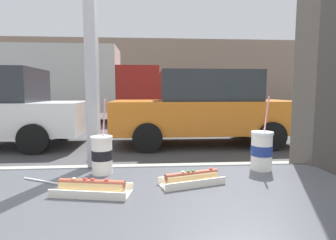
# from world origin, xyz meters

# --- Properties ---
(ground_plane) EXTENTS (60.00, 60.00, 0.00)m
(ground_plane) POSITION_xyz_m (0.00, 8.00, 0.00)
(ground_plane) COLOR #424244
(sidewalk_strip) EXTENTS (16.00, 2.80, 0.16)m
(sidewalk_strip) POSITION_xyz_m (0.00, 1.60, 0.08)
(sidewalk_strip) COLOR #9E998E
(sidewalk_strip) RESTS_ON ground
(building_facade_far) EXTENTS (28.00, 1.20, 5.30)m
(building_facade_far) POSITION_xyz_m (0.00, 20.20, 2.65)
(building_facade_far) COLOR gray
(building_facade_far) RESTS_ON ground
(soda_cup_left) EXTENTS (0.10, 0.10, 0.33)m
(soda_cup_left) POSITION_xyz_m (0.76, -0.05, 1.04)
(soda_cup_left) COLOR silver
(soda_cup_left) RESTS_ON window_counter
(soda_cup_right) EXTENTS (0.09, 0.09, 0.32)m
(soda_cup_right) POSITION_xyz_m (0.06, -0.06, 1.04)
(soda_cup_right) COLOR white
(soda_cup_right) RESTS_ON window_counter
(hotdog_tray_near) EXTENTS (0.28, 0.15, 0.05)m
(hotdog_tray_near) POSITION_xyz_m (0.06, -0.29, 0.97)
(hotdog_tray_near) COLOR silver
(hotdog_tray_near) RESTS_ON window_counter
(hotdog_tray_far) EXTENTS (0.26, 0.15, 0.05)m
(hotdog_tray_far) POSITION_xyz_m (0.42, -0.22, 0.98)
(hotdog_tray_far) COLOR silver
(hotdog_tray_far) RESTS_ON window_counter
(loose_straw) EXTENTS (0.17, 0.09, 0.01)m
(loose_straw) POSITION_xyz_m (-0.16, -0.15, 0.96)
(loose_straw) COLOR white
(loose_straw) RESTS_ON window_counter
(parked_car_orange) EXTENTS (4.39, 1.97, 1.79)m
(parked_car_orange) POSITION_xyz_m (1.62, 5.36, 0.90)
(parked_car_orange) COLOR orange
(parked_car_orange) RESTS_ON ground
(box_truck) EXTENTS (6.39, 2.44, 3.16)m
(box_truck) POSITION_xyz_m (-2.69, 10.74, 1.69)
(box_truck) COLOR beige
(box_truck) RESTS_ON ground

